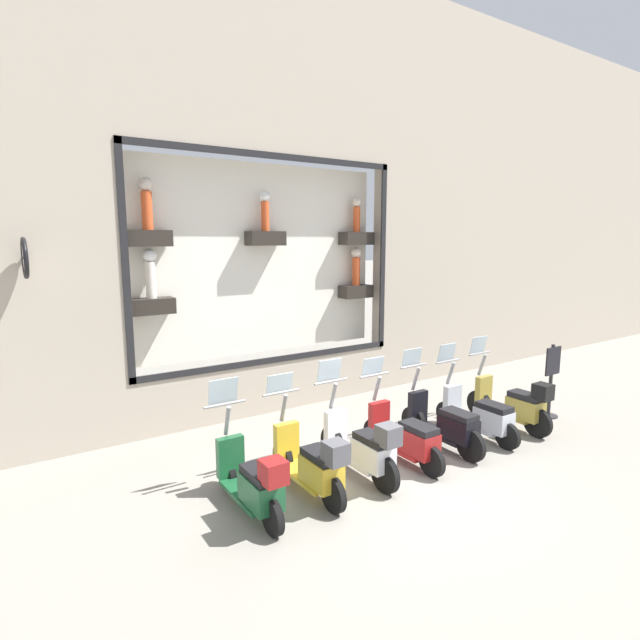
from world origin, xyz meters
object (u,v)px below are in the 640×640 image
Objects in this scene: scooter_silver_1 at (480,416)px; scooter_black_2 at (445,425)px; shop_sign_post at (551,379)px; scooter_white_4 at (363,448)px; scooter_green_6 at (253,482)px; scooter_red_3 at (406,437)px; scooter_yellow_5 at (312,464)px; scooter_olive_0 at (515,404)px.

scooter_silver_1 is 0.99× the size of scooter_black_2.
scooter_white_4 is at bearing 90.21° from shop_sign_post.
scooter_green_6 is (-0.07, 3.54, 0.02)m from scooter_black_2.
scooter_yellow_5 is (-0.06, 1.77, 0.05)m from scooter_red_3.
scooter_white_4 is (-0.05, 2.65, 0.07)m from scooter_silver_1.
scooter_olive_0 reaches higher than scooter_green_6.
scooter_silver_1 is at bearing 86.61° from scooter_olive_0.
scooter_white_4 is 1.77m from scooter_green_6.
scooter_yellow_5 is at bearing -89.85° from scooter_green_6.
scooter_yellow_5 is (-0.06, 3.54, 0.05)m from scooter_silver_1.
scooter_red_3 is at bearing 89.49° from shop_sign_post.
scooter_silver_1 is 1.00× the size of scooter_red_3.
scooter_olive_0 reaches higher than scooter_yellow_5.
scooter_yellow_5 is at bearing 90.12° from scooter_olive_0.
scooter_white_4 reaches higher than scooter_olive_0.
scooter_green_6 reaches higher than scooter_yellow_5.
scooter_black_2 reaches higher than scooter_red_3.
scooter_silver_1 is at bearing -89.00° from scooter_yellow_5.
scooter_black_2 is at bearing 88.10° from scooter_olive_0.
scooter_green_6 is (-0.00, 0.88, -0.01)m from scooter_yellow_5.
scooter_white_4 is 1.24× the size of shop_sign_post.
scooter_black_2 is 0.89m from scooter_red_3.
scooter_red_3 is 2.66m from scooter_green_6.
scooter_olive_0 is 4.42m from scooter_yellow_5.
scooter_white_4 reaches higher than shop_sign_post.
scooter_black_2 is 2.94m from shop_sign_post.
scooter_green_6 is 6.47m from shop_sign_post.
scooter_olive_0 reaches higher than shop_sign_post.
shop_sign_post is (-0.03, -3.81, 0.35)m from scooter_red_3.
scooter_red_3 is at bearing 88.86° from scooter_olive_0.
scooter_black_2 is at bearing 89.59° from scooter_silver_1.
scooter_black_2 reaches higher than shop_sign_post.
shop_sign_post is at bearing -89.73° from scooter_green_6.
scooter_white_4 is at bearing 89.97° from scooter_olive_0.
scooter_olive_0 is 3.54m from scooter_white_4.
scooter_olive_0 is 1.19m from shop_sign_post.
scooter_olive_0 is 2.66m from scooter_red_3.
scooter_black_2 is 2.66m from scooter_yellow_5.
scooter_yellow_5 is 0.88m from scooter_green_6.
scooter_yellow_5 is at bearing 92.01° from scooter_red_3.
scooter_silver_1 is 1.23× the size of shop_sign_post.
scooter_red_3 is at bearing 90.39° from scooter_black_2.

